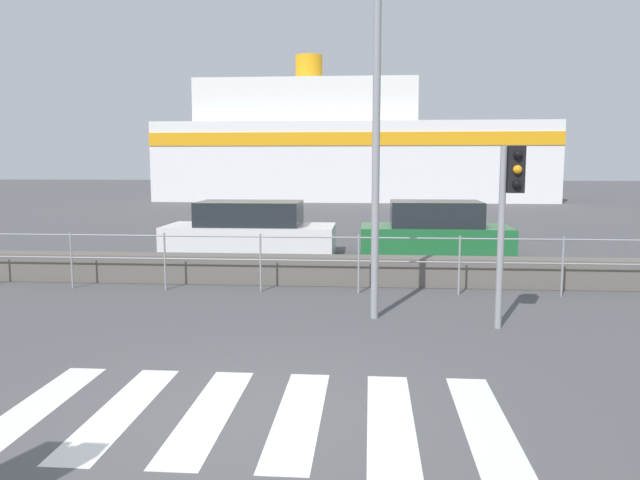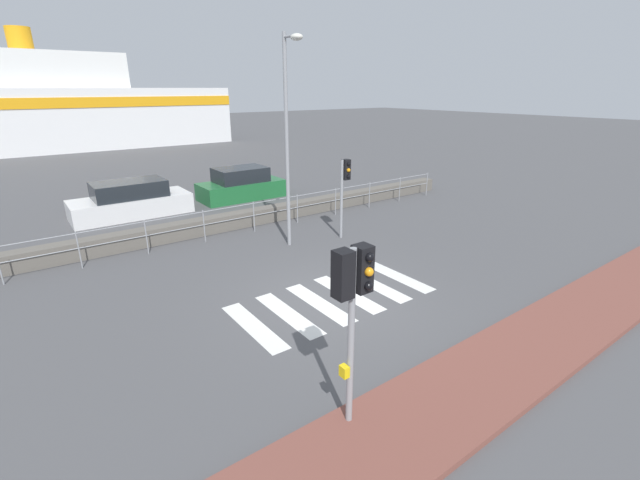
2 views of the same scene
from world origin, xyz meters
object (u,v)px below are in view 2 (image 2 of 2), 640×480
traffic_light_near (352,292)px  streetlamp (289,123)px  ferry_boat (67,109)px  parked_car_green (241,185)px  parked_car_white (131,201)px  traffic_light_far (344,181)px

traffic_light_near → streetlamp: bearing=63.3°
traffic_light_near → streetlamp: 8.34m
ferry_boat → streetlamp: bearing=-86.8°
traffic_light_near → parked_car_green: bearing=69.5°
traffic_light_near → parked_car_white: bearing=88.6°
ferry_boat → parked_car_green: ferry_boat is taller
ferry_boat → parked_car_white: bearing=-93.3°
parked_car_white → ferry_boat: bearing=86.7°
parked_car_green → traffic_light_far: bearing=-87.5°
streetlamp → parked_car_green: bearing=76.7°
traffic_light_far → ferry_boat: 33.37m
parked_car_white → parked_car_green: parked_car_green is taller
streetlamp → parked_car_green: (1.64, 6.93, -3.34)m
traffic_light_near → traffic_light_far: size_ratio=1.09×
parked_car_white → parked_car_green: size_ratio=1.17×
traffic_light_near → parked_car_white: traffic_light_near is taller
traffic_light_near → ferry_boat: bearing=87.4°
ferry_boat → traffic_light_near: bearing=-92.6°
streetlamp → parked_car_white: streetlamp is taller
traffic_light_near → ferry_boat: (1.83, 40.11, 0.97)m
traffic_light_far → ferry_boat: bearing=96.5°
traffic_light_far → parked_car_white: (-5.28, 7.25, -1.39)m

